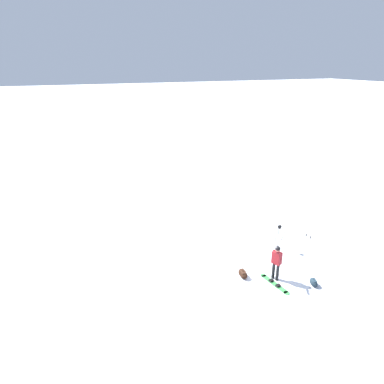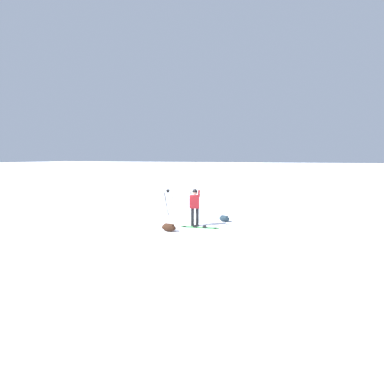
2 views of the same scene
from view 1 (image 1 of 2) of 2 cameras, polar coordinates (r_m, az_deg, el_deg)
name	(u,v)px [view 1 (image 1 of 2)]	position (r m, az deg, el deg)	size (l,w,h in m)	color
ground_plane	(267,272)	(17.05, 12.39, -12.97)	(300.00, 300.00, 0.00)	white
snowboarder	(277,259)	(16.10, 13.98, -10.89)	(0.62, 0.63, 1.74)	black
snowboard	(275,284)	(16.33, 13.65, -14.68)	(1.76, 0.45, 0.10)	#3F994C
gear_bag_large	(314,282)	(16.66, 19.70, -14.05)	(0.60, 0.44, 0.30)	#192833
camera_tripod	(279,233)	(18.53, 14.37, -6.60)	(0.59, 0.55, 1.42)	#262628
gear_bag_small	(243,274)	(16.44, 8.52, -13.36)	(0.72, 0.44, 0.33)	black
ski_poles	(307,242)	(18.41, 18.76, -7.99)	(0.35, 0.24, 1.22)	gray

